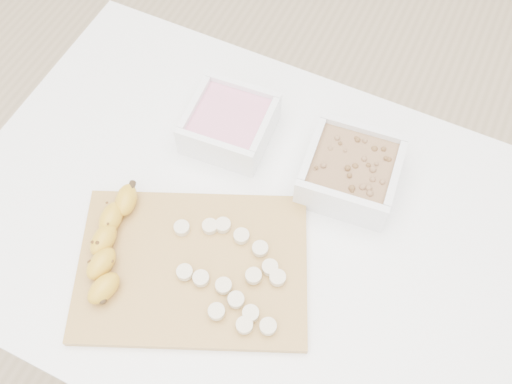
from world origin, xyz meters
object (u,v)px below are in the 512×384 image
at_px(table, 249,246).
at_px(bowl_granola, 351,171).
at_px(banana, 110,245).
at_px(cutting_board, 193,267).
at_px(bowl_yogurt, 230,123).

bearing_deg(table, bowl_granola, 50.30).
height_order(table, bowl_granola, bowl_granola).
relative_size(table, banana, 4.92).
bearing_deg(cutting_board, banana, -166.58).
bearing_deg(bowl_yogurt, bowl_granola, -0.41).
distance_m(table, banana, 0.26).
bearing_deg(cutting_board, table, 67.94).
bearing_deg(banana, bowl_yogurt, 69.73).
relative_size(bowl_yogurt, bowl_granola, 0.91).
xyz_separation_m(table, banana, (-0.18, -0.14, 0.13)).
height_order(bowl_yogurt, banana, bowl_yogurt).
height_order(bowl_granola, banana, bowl_granola).
distance_m(table, cutting_board, 0.16).
height_order(bowl_yogurt, bowl_granola, bowl_granola).
bearing_deg(table, banana, -140.78).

